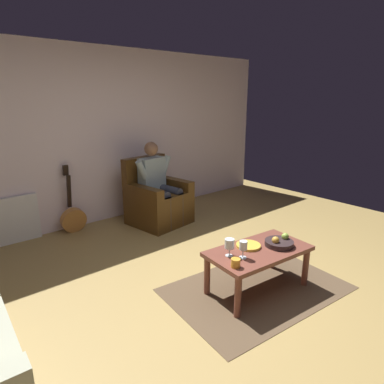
% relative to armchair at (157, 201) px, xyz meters
% --- Properties ---
extents(ground_plane, '(7.13, 7.13, 0.00)m').
position_rel_armchair_xyz_m(ground_plane, '(0.52, 2.11, -0.33)').
color(ground_plane, '#9F8248').
extents(wall_back, '(6.34, 0.06, 2.51)m').
position_rel_armchair_xyz_m(wall_back, '(0.52, -0.66, 0.92)').
color(wall_back, white).
rests_on(wall_back, ground).
extents(rug, '(1.80, 1.29, 0.01)m').
position_rel_armchair_xyz_m(rug, '(0.30, 2.13, -0.33)').
color(rug, brown).
rests_on(rug, ground).
extents(armchair, '(0.85, 0.83, 0.97)m').
position_rel_armchair_xyz_m(armchair, '(0.00, 0.00, 0.00)').
color(armchair, '#4A2F11').
rests_on(armchair, ground).
extents(person_seated, '(0.66, 0.64, 1.20)m').
position_rel_armchair_xyz_m(person_seated, '(-0.00, 0.03, 0.31)').
color(person_seated, '#90A3A6').
rests_on(person_seated, ground).
extents(coffee_table, '(1.04, 0.63, 0.43)m').
position_rel_armchair_xyz_m(coffee_table, '(0.30, 2.13, 0.03)').
color(coffee_table, brown).
rests_on(coffee_table, ground).
extents(guitar, '(0.34, 0.21, 0.94)m').
position_rel_armchair_xyz_m(guitar, '(1.10, -0.45, -0.12)').
color(guitar, '#B77636').
rests_on(guitar, ground).
extents(radiator, '(0.65, 0.06, 0.61)m').
position_rel_armchair_xyz_m(radiator, '(1.83, -0.59, -0.03)').
color(radiator, white).
rests_on(radiator, ground).
extents(wine_glass_near, '(0.09, 0.09, 0.17)m').
position_rel_armchair_xyz_m(wine_glass_near, '(0.62, 2.05, 0.21)').
color(wine_glass_near, silver).
rests_on(wine_glass_near, coffee_table).
extents(wine_glass_far, '(0.07, 0.07, 0.16)m').
position_rel_armchair_xyz_m(wine_glass_far, '(0.56, 2.15, 0.21)').
color(wine_glass_far, silver).
rests_on(wine_glass_far, coffee_table).
extents(fruit_bowl, '(0.27, 0.27, 0.11)m').
position_rel_armchair_xyz_m(fruit_bowl, '(0.09, 2.21, 0.13)').
color(fruit_bowl, '#2E2122').
rests_on(fruit_bowl, coffee_table).
extents(decorative_dish, '(0.24, 0.24, 0.02)m').
position_rel_armchair_xyz_m(decorative_dish, '(0.34, 2.03, 0.11)').
color(decorative_dish, gold).
rests_on(decorative_dish, coffee_table).
extents(candle_jar, '(0.08, 0.08, 0.08)m').
position_rel_armchair_xyz_m(candle_jar, '(0.73, 2.22, 0.13)').
color(candle_jar, orange).
rests_on(candle_jar, coffee_table).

